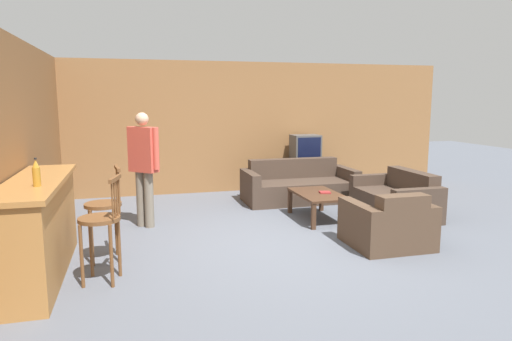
% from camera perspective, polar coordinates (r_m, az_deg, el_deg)
% --- Properties ---
extents(ground_plane, '(24.00, 24.00, 0.00)m').
position_cam_1_polar(ground_plane, '(6.02, 3.49, -9.13)').
color(ground_plane, '#565B66').
extents(wall_back, '(9.40, 0.08, 2.60)m').
position_cam_1_polar(wall_back, '(9.23, -3.65, 5.40)').
color(wall_back, olive).
rests_on(wall_back, ground_plane).
extents(wall_left, '(0.08, 8.60, 2.60)m').
position_cam_1_polar(wall_left, '(6.87, -26.29, 3.29)').
color(wall_left, olive).
rests_on(wall_left, ground_plane).
extents(bar_counter, '(0.55, 2.21, 1.04)m').
position_cam_1_polar(bar_counter, '(5.34, -25.48, -6.49)').
color(bar_counter, '#A87038').
rests_on(bar_counter, ground_plane).
extents(bar_chair_near, '(0.50, 0.50, 1.10)m').
position_cam_1_polar(bar_chair_near, '(4.91, -18.80, -6.59)').
color(bar_chair_near, brown).
rests_on(bar_chair_near, ground_plane).
extents(bar_chair_mid, '(0.47, 0.47, 1.10)m').
position_cam_1_polar(bar_chair_mid, '(5.55, -18.39, -4.80)').
color(bar_chair_mid, brown).
rests_on(bar_chair_mid, ground_plane).
extents(couch_far, '(2.04, 0.94, 0.75)m').
position_cam_1_polar(couch_far, '(8.47, 5.33, -1.99)').
color(couch_far, '#423328').
rests_on(couch_far, ground_plane).
extents(armchair_near, '(0.95, 0.89, 0.73)m').
position_cam_1_polar(armchair_near, '(6.08, 16.19, -6.66)').
color(armchair_near, '#4C3828').
rests_on(armchair_near, ground_plane).
extents(loveseat_right, '(0.86, 1.48, 0.72)m').
position_cam_1_polar(loveseat_right, '(7.72, 17.13, -3.45)').
color(loveseat_right, '#423328').
rests_on(loveseat_right, ground_plane).
extents(coffee_table, '(0.64, 1.10, 0.42)m').
position_cam_1_polar(coffee_table, '(7.17, 7.76, -3.25)').
color(coffee_table, '#472D1E').
rests_on(coffee_table, ground_plane).
extents(tv_unit, '(1.03, 0.51, 0.64)m').
position_cam_1_polar(tv_unit, '(9.41, 6.13, -0.58)').
color(tv_unit, black).
rests_on(tv_unit, ground_plane).
extents(tv, '(0.55, 0.44, 0.51)m').
position_cam_1_polar(tv, '(9.33, 6.20, 2.89)').
color(tv, '#4C4C4C').
rests_on(tv, tv_unit).
extents(bottle, '(0.07, 0.07, 0.28)m').
position_cam_1_polar(bottle, '(4.80, -25.76, -0.33)').
color(bottle, '#B27A23').
rests_on(bottle, bar_counter).
extents(book_on_table, '(0.19, 0.17, 0.02)m').
position_cam_1_polar(book_on_table, '(7.17, 8.60, -2.71)').
color(book_on_table, maroon).
rests_on(book_on_table, coffee_table).
extents(person_by_window, '(0.44, 0.42, 1.68)m').
position_cam_1_polar(person_by_window, '(6.80, -13.87, 0.92)').
color(person_by_window, '#756B5B').
rests_on(person_by_window, ground_plane).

